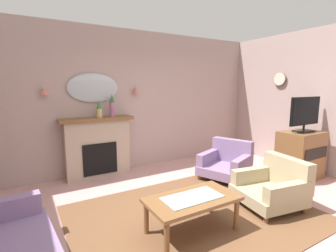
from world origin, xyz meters
The scene contains 15 objects.
floor centered at (0.00, 0.00, -0.05)m, with size 7.25×6.06×0.10m, color #C6938E.
wall_back centered at (0.00, 2.58, 1.44)m, with size 7.25×0.10×2.88m, color #B29993.
patterned_rug centered at (0.00, 0.20, 0.01)m, with size 3.20×2.40×0.01m, color brown.
fireplace centered at (-0.72, 2.36, 0.57)m, with size 1.36×0.36×1.16m.
mantel_vase_left centered at (-0.67, 2.33, 1.32)m, with size 0.10×0.10×0.32m.
mantel_vase_right centered at (-0.42, 2.33, 1.37)m, with size 0.11×0.11×0.43m.
wall_mirror centered at (-0.72, 2.50, 1.71)m, with size 0.96×0.06×0.56m, color #B2BCC6.
wall_sconce_left centered at (-1.57, 2.45, 1.66)m, with size 0.14×0.14×0.14m, color #D17066.
wall_sconce_right centered at (0.13, 2.45, 1.66)m, with size 0.14×0.14×0.14m, color #D17066.
wall_clock centered at (3.09, 1.25, 1.90)m, with size 0.04×0.31×0.31m.
coffee_table centered at (-0.27, -0.10, 0.38)m, with size 1.10×0.60×0.45m.
armchair_near_fireplace centered at (1.15, -0.16, 0.31)m, with size 0.94×0.92×0.71m.
armchair_beside_couch centered at (1.38, 1.04, 0.31)m, with size 1.06×1.05×0.71m.
tv_cabinet centered at (2.58, 0.33, 0.45)m, with size 0.80×0.57×0.90m.
tv_flatscreen centered at (2.58, 0.31, 1.25)m, with size 0.84×0.24×0.65m.
Camera 1 is at (-1.91, -2.33, 1.74)m, focal length 26.50 mm.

